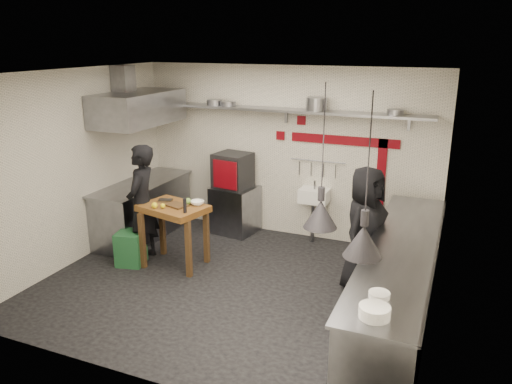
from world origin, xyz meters
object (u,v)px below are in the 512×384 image
at_px(prep_table, 175,235).
at_px(chef_right, 365,230).
at_px(chef_left, 142,204).
at_px(oven_stand, 235,209).
at_px(green_bin, 131,248).
at_px(combi_oven, 233,170).

distance_m(prep_table, chef_right, 2.71).
distance_m(chef_left, chef_right, 3.20).
relative_size(oven_stand, green_bin, 1.60).
distance_m(green_bin, chef_left, 0.67).
xyz_separation_m(combi_oven, green_bin, (-0.84, -1.76, -0.84)).
distance_m(combi_oven, chef_right, 2.73).
xyz_separation_m(combi_oven, prep_table, (-0.22, -1.53, -0.63)).
bearing_deg(oven_stand, combi_oven, -139.67).
bearing_deg(oven_stand, green_bin, -107.31).
relative_size(prep_table, chef_left, 0.52).
relative_size(green_bin, prep_table, 0.54).
xyz_separation_m(oven_stand, prep_table, (-0.25, -1.54, 0.06)).
relative_size(prep_table, chef_right, 0.55).
height_order(oven_stand, combi_oven, combi_oven).
bearing_deg(oven_stand, chef_left, -107.49).
distance_m(oven_stand, prep_table, 1.56).
height_order(prep_table, chef_left, chef_left).
height_order(green_bin, chef_left, chef_left).
bearing_deg(green_bin, oven_stand, 64.01).
bearing_deg(chef_right, combi_oven, 79.88).
distance_m(oven_stand, chef_right, 2.74).
bearing_deg(combi_oven, chef_right, -17.53).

